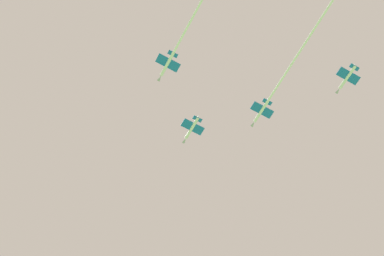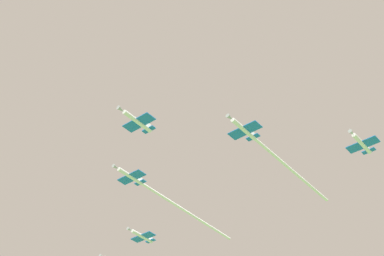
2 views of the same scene
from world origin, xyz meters
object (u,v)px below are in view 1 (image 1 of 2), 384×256
jet_lead (192,129)px  jet_starboard_outer (347,78)px  jet_starboard_inner (283,78)px  jet_port_inner (184,33)px

jet_lead → jet_starboard_outer: (43.62, -29.49, -0.46)m
jet_starboard_inner → jet_port_inner: bearing=176.7°
jet_starboard_inner → jet_lead: bearing=120.8°
jet_port_inner → jet_starboard_inner: size_ratio=0.90×
jet_port_inner → jet_starboard_inner: jet_starboard_inner is taller
jet_lead → jet_port_inner: 32.49m
jet_lead → jet_starboard_outer: jet_lead is taller
jet_port_inner → jet_starboard_outer: jet_starboard_outer is taller
jet_lead → jet_starboard_inner: bearing=-59.2°
jet_lead → jet_starboard_inner: 34.21m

